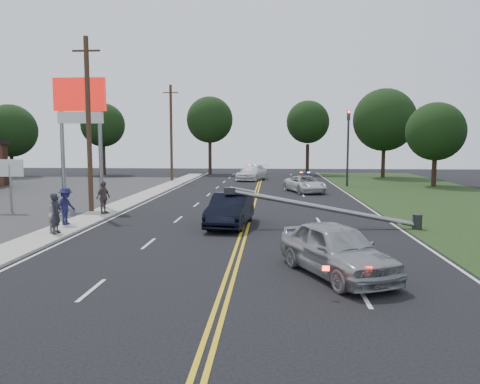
# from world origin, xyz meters

# --- Properties ---
(ground) EXTENTS (120.00, 120.00, 0.00)m
(ground) POSITION_xyz_m (0.00, 0.00, 0.00)
(ground) COLOR black
(ground) RESTS_ON ground
(sidewalk) EXTENTS (1.80, 70.00, 0.12)m
(sidewalk) POSITION_xyz_m (-8.40, 10.00, 0.06)
(sidewalk) COLOR #ADA89C
(sidewalk) RESTS_ON ground
(centerline_yellow) EXTENTS (0.36, 80.00, 0.00)m
(centerline_yellow) POSITION_xyz_m (0.00, 10.00, 0.01)
(centerline_yellow) COLOR gold
(centerline_yellow) RESTS_ON ground
(pylon_sign) EXTENTS (3.20, 0.35, 8.00)m
(pylon_sign) POSITION_xyz_m (-10.50, 14.00, 6.00)
(pylon_sign) COLOR gray
(pylon_sign) RESTS_ON ground
(small_sign) EXTENTS (1.60, 0.14, 3.10)m
(small_sign) POSITION_xyz_m (-14.00, 12.00, 2.33)
(small_sign) COLOR gray
(small_sign) RESTS_ON ground
(traffic_signal) EXTENTS (0.28, 0.41, 7.05)m
(traffic_signal) POSITION_xyz_m (8.30, 30.00, 4.21)
(traffic_signal) COLOR #2D2D30
(traffic_signal) RESTS_ON ground
(fallen_streetlight) EXTENTS (9.36, 0.44, 1.91)m
(fallen_streetlight) POSITION_xyz_m (4.19, 8.00, 0.92)
(fallen_streetlight) COLOR #2D2D30
(fallen_streetlight) RESTS_ON ground
(utility_pole_mid) EXTENTS (1.60, 0.28, 10.00)m
(utility_pole_mid) POSITION_xyz_m (-9.20, 12.00, 5.08)
(utility_pole_mid) COLOR #382619
(utility_pole_mid) RESTS_ON ground
(utility_pole_far) EXTENTS (1.60, 0.28, 10.00)m
(utility_pole_far) POSITION_xyz_m (-9.20, 34.00, 5.08)
(utility_pole_far) COLOR #382619
(utility_pole_far) RESTS_ON ground
(tree_4) EXTENTS (6.32, 6.32, 8.68)m
(tree_4) POSITION_xyz_m (-30.21, 40.40, 5.51)
(tree_4) COLOR black
(tree_4) RESTS_ON ground
(tree_5) EXTENTS (5.51, 5.51, 9.07)m
(tree_5) POSITION_xyz_m (-20.12, 44.06, 6.30)
(tree_5) COLOR black
(tree_5) RESTS_ON ground
(tree_6) EXTENTS (6.00, 6.00, 10.04)m
(tree_6) POSITION_xyz_m (-6.83, 46.62, 7.03)
(tree_6) COLOR black
(tree_6) RESTS_ON ground
(tree_7) EXTENTS (5.48, 5.48, 9.47)m
(tree_7) POSITION_xyz_m (5.84, 46.80, 6.71)
(tree_7) COLOR black
(tree_7) RESTS_ON ground
(tree_8) EXTENTS (7.24, 7.24, 10.33)m
(tree_8) POSITION_xyz_m (14.28, 41.58, 6.71)
(tree_8) COLOR black
(tree_8) RESTS_ON ground
(tree_9) EXTENTS (5.41, 5.41, 7.81)m
(tree_9) POSITION_xyz_m (16.45, 30.69, 5.10)
(tree_9) COLOR black
(tree_9) RESTS_ON ground
(crashed_sedan) EXTENTS (2.15, 4.99, 1.60)m
(crashed_sedan) POSITION_xyz_m (-0.76, 8.26, 0.80)
(crashed_sedan) COLOR black
(crashed_sedan) RESTS_ON ground
(waiting_sedan) EXTENTS (3.71, 5.14, 1.63)m
(waiting_sedan) POSITION_xyz_m (3.23, -0.05, 0.81)
(waiting_sedan) COLOR #979A9E
(waiting_sedan) RESTS_ON ground
(emergency_a) EXTENTS (3.68, 5.31, 1.35)m
(emergency_a) POSITION_xyz_m (3.97, 24.37, 0.67)
(emergency_a) COLOR silver
(emergency_a) RESTS_ON ground
(emergency_b) EXTENTS (3.81, 6.03, 1.63)m
(emergency_b) POSITION_xyz_m (-0.88, 36.69, 0.81)
(emergency_b) COLOR white
(emergency_b) RESTS_ON ground
(bystander_a) EXTENTS (0.43, 0.65, 1.78)m
(bystander_a) POSITION_xyz_m (-8.09, 5.23, 1.01)
(bystander_a) COLOR #25242B
(bystander_a) RESTS_ON sidewalk
(bystander_b) EXTENTS (0.64, 0.82, 1.67)m
(bystander_b) POSITION_xyz_m (-8.23, 5.57, 0.95)
(bystander_b) COLOR #A0A0A5
(bystander_b) RESTS_ON sidewalk
(bystander_c) EXTENTS (0.95, 1.30, 1.80)m
(bystander_c) POSITION_xyz_m (-8.65, 7.46, 1.02)
(bystander_c) COLOR #1C1C47
(bystander_c) RESTS_ON sidewalk
(bystander_d) EXTENTS (0.76, 1.15, 1.82)m
(bystander_d) POSITION_xyz_m (-8.10, 10.98, 1.03)
(bystander_d) COLOR #5E4E4B
(bystander_d) RESTS_ON sidewalk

